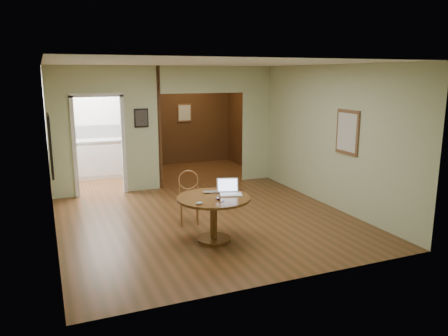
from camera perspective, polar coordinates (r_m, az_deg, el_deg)
name	(u,v)px	position (r m, az deg, el deg)	size (l,w,h in m)	color
floor	(209,221)	(7.72, -1.99, -6.90)	(5.00, 5.00, 0.00)	#4E3116
room_shell	(142,129)	(10.22, -10.69, 5.04)	(5.20, 7.50, 5.00)	white
dining_table	(214,208)	(6.68, -1.37, -5.30)	(1.12, 1.12, 0.70)	brown
chair	(189,194)	(7.54, -4.62, -3.39)	(0.47, 0.47, 0.91)	#945734
open_laptop	(229,190)	(6.77, 0.70, -2.88)	(0.39, 0.39, 0.24)	silver
closed_laptop	(213,192)	(6.83, -1.45, -3.21)	(0.30, 0.19, 0.02)	silver
mouse	(199,203)	(6.25, -3.27, -4.61)	(0.10, 0.06, 0.04)	silver
wine_glass	(218,197)	(6.45, -0.72, -3.81)	(0.08, 0.08, 0.09)	white
pen	(222,202)	(6.37, -0.25, -4.43)	(0.01, 0.01, 0.13)	#0D0D5C
kitchen_cabinet	(98,158)	(11.28, -16.08, 1.24)	(2.06, 0.60, 0.94)	white
grocery_bag	(130,131)	(11.30, -12.23, 4.73)	(0.34, 0.29, 0.34)	beige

